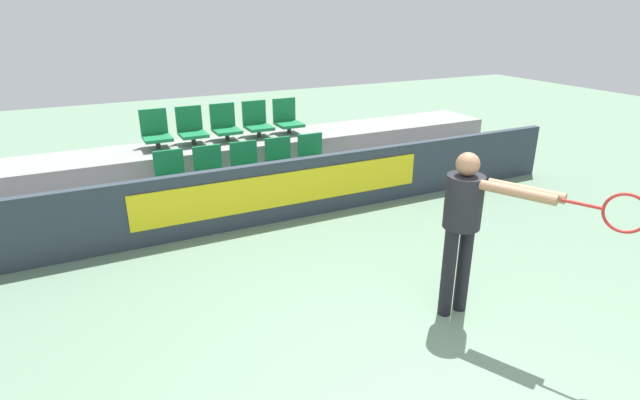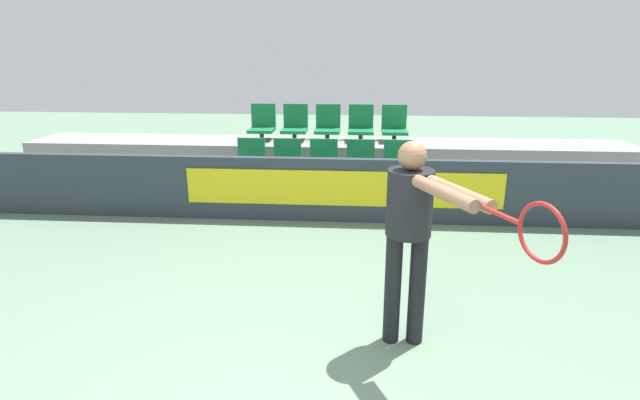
% 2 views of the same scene
% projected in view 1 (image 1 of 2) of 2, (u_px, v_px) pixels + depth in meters
% --- Properties ---
extents(barrier_wall, '(10.18, 0.14, 0.86)m').
position_uv_depth(barrier_wall, '(266.00, 194.00, 6.82)').
color(barrier_wall, '#2D3842').
rests_on(barrier_wall, ground).
extents(bleacher_tier_front, '(9.78, 1.05, 0.39)m').
position_uv_depth(bleacher_tier_front, '(251.00, 196.00, 7.41)').
color(bleacher_tier_front, gray).
rests_on(bleacher_tier_front, ground).
extents(bleacher_tier_middle, '(9.78, 1.05, 0.78)m').
position_uv_depth(bleacher_tier_middle, '(230.00, 164.00, 8.21)').
color(bleacher_tier_middle, gray).
rests_on(bleacher_tier_middle, ground).
extents(stadium_chair_0, '(0.41, 0.46, 0.57)m').
position_uv_depth(stadium_chair_0, '(172.00, 175.00, 6.91)').
color(stadium_chair_0, '#333333').
rests_on(stadium_chair_0, bleacher_tier_front).
extents(stadium_chair_1, '(0.41, 0.46, 0.57)m').
position_uv_depth(stadium_chair_1, '(211.00, 170.00, 7.13)').
color(stadium_chair_1, '#333333').
rests_on(stadium_chair_1, bleacher_tier_front).
extents(stadium_chair_2, '(0.41, 0.46, 0.57)m').
position_uv_depth(stadium_chair_2, '(247.00, 165.00, 7.36)').
color(stadium_chair_2, '#333333').
rests_on(stadium_chair_2, bleacher_tier_front).
extents(stadium_chair_3, '(0.41, 0.46, 0.57)m').
position_uv_depth(stadium_chair_3, '(281.00, 160.00, 7.58)').
color(stadium_chair_3, '#333333').
rests_on(stadium_chair_3, bleacher_tier_front).
extents(stadium_chair_4, '(0.41, 0.46, 0.57)m').
position_uv_depth(stadium_chair_4, '(314.00, 156.00, 7.81)').
color(stadium_chair_4, '#333333').
rests_on(stadium_chair_4, bleacher_tier_front).
extents(stadium_chair_5, '(0.41, 0.46, 0.57)m').
position_uv_depth(stadium_chair_5, '(156.00, 132.00, 7.65)').
color(stadium_chair_5, '#333333').
rests_on(stadium_chair_5, bleacher_tier_middle).
extents(stadium_chair_6, '(0.41, 0.46, 0.57)m').
position_uv_depth(stadium_chair_6, '(191.00, 128.00, 7.87)').
color(stadium_chair_6, '#333333').
rests_on(stadium_chair_6, bleacher_tier_middle).
extents(stadium_chair_7, '(0.41, 0.46, 0.57)m').
position_uv_depth(stadium_chair_7, '(225.00, 125.00, 8.09)').
color(stadium_chair_7, '#333333').
rests_on(stadium_chair_7, bleacher_tier_middle).
extents(stadium_chair_8, '(0.41, 0.46, 0.57)m').
position_uv_depth(stadium_chair_8, '(257.00, 122.00, 8.32)').
color(stadium_chair_8, '#333333').
rests_on(stadium_chair_8, bleacher_tier_middle).
extents(stadium_chair_9, '(0.41, 0.46, 0.57)m').
position_uv_depth(stadium_chair_9, '(287.00, 119.00, 8.54)').
color(stadium_chair_9, '#333333').
rests_on(stadium_chair_9, bleacher_tier_middle).
extents(tennis_player, '(0.79, 1.45, 1.63)m').
position_uv_depth(tennis_player, '(470.00, 218.00, 4.54)').
color(tennis_player, black).
rests_on(tennis_player, ground).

